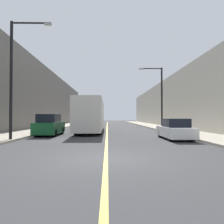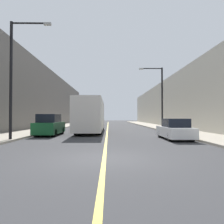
{
  "view_description": "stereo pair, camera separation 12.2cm",
  "coord_description": "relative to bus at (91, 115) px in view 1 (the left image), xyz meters",
  "views": [
    {
      "loc": [
        0.06,
        -8.84,
        1.69
      ],
      "look_at": [
        0.49,
        11.84,
        2.16
      ],
      "focal_mm": 35.0,
      "sensor_mm": 36.0,
      "label": 1
    },
    {
      "loc": [
        0.18,
        -8.84,
        1.69
      ],
      "look_at": [
        0.49,
        11.84,
        2.16
      ],
      "focal_mm": 35.0,
      "sensor_mm": 36.0,
      "label": 2
    }
  ],
  "objects": [
    {
      "name": "sidewalk_left",
      "position": [
        -6.38,
        14.13,
        -1.81
      ],
      "size": [
        3.71,
        72.0,
        0.15
      ],
      "primitive_type": "cube",
      "color": "#A89E8C",
      "rests_on": "ground"
    },
    {
      "name": "ground_plane",
      "position": [
        1.78,
        -15.87,
        -1.88
      ],
      "size": [
        200.0,
        200.0,
        0.0
      ],
      "primitive_type": "plane",
      "color": "#38383A"
    },
    {
      "name": "road_center_line",
      "position": [
        1.78,
        14.13,
        -1.88
      ],
      "size": [
        0.16,
        72.0,
        0.01
      ],
      "primitive_type": "cube",
      "color": "gold",
      "rests_on": "ground"
    },
    {
      "name": "street_lamp_left",
      "position": [
        -4.58,
        -9.55,
        2.94
      ],
      "size": [
        2.86,
        0.24,
        8.19
      ],
      "color": "black",
      "rests_on": "sidewalk_left"
    },
    {
      "name": "sidewalk_right",
      "position": [
        9.95,
        14.13,
        -1.81
      ],
      "size": [
        3.71,
        72.0,
        0.15
      ],
      "primitive_type": "cube",
      "color": "#A89E8C",
      "rests_on": "ground"
    },
    {
      "name": "building_row_right",
      "position": [
        13.81,
        14.13,
        2.24
      ],
      "size": [
        4.0,
        72.0,
        8.24
      ],
      "primitive_type": "cube",
      "color": "#B7B2A3",
      "rests_on": "ground"
    },
    {
      "name": "parked_suv_left",
      "position": [
        -3.43,
        -4.72,
        -0.99
      ],
      "size": [
        1.85,
        4.77,
        1.94
      ],
      "color": "#145128",
      "rests_on": "ground"
    },
    {
      "name": "bus",
      "position": [
        0.0,
        0.0,
        0.0
      ],
      "size": [
        2.6,
        12.97,
        3.52
      ],
      "color": "silver",
      "rests_on": "ground"
    },
    {
      "name": "building_row_left",
      "position": [
        -10.24,
        14.13,
        3.12
      ],
      "size": [
        4.0,
        72.0,
        10.01
      ],
      "primitive_type": "cube",
      "color": "#66605B",
      "rests_on": "ground"
    },
    {
      "name": "street_lamp_right",
      "position": [
        8.13,
        1.36,
        2.58
      ],
      "size": [
        2.86,
        0.24,
        7.48
      ],
      "color": "black",
      "rests_on": "sidewalk_right"
    },
    {
      "name": "car_right_near",
      "position": [
        6.97,
        -8.3,
        -1.18
      ],
      "size": [
        1.82,
        4.57,
        1.56
      ],
      "color": "silver",
      "rests_on": "ground"
    }
  ]
}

